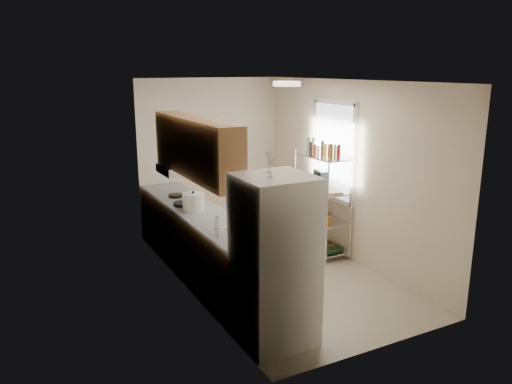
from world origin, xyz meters
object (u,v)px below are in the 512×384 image
Objects in this scene: frying_pan_large at (183,204)px; espresso_machine at (321,178)px; cutting_board at (328,191)px; rice_cooker at (193,202)px; refrigerator at (274,261)px.

frying_pan_large is 1.03× the size of espresso_machine.
rice_cooker is at bearing 169.52° from cutting_board.
refrigerator is at bearing -130.71° from espresso_machine.
refrigerator is 4.31× the size of cutting_board.
espresso_machine reaches higher than frying_pan_large.
frying_pan_large is at bearing 99.55° from rice_cooker.
refrigerator is at bearing -137.98° from cutting_board.
rice_cooker is 0.32m from frying_pan_large.
cutting_board is 0.39m from espresso_machine.
cutting_board reaches higher than frying_pan_large.
espresso_machine is (1.95, 2.01, 0.26)m from refrigerator.
cutting_board is at bearing -27.53° from frying_pan_large.
rice_cooker is at bearing -176.71° from espresso_machine.
cutting_board is at bearing 42.02° from refrigerator.
rice_cooker is 2.05m from espresso_machine.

